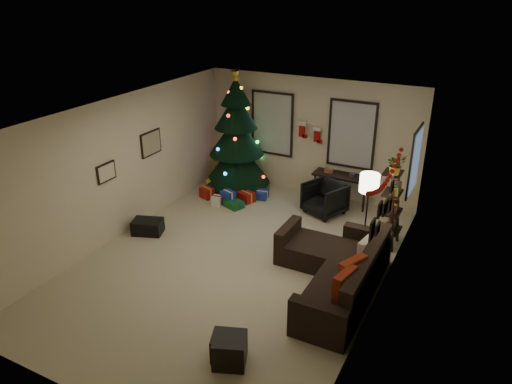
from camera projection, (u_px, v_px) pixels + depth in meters
floor at (236, 262)px, 8.68m from camera, size 7.00×7.00×0.00m
ceiling at (233, 114)px, 7.59m from camera, size 7.00×7.00×0.00m
wall_back at (311, 137)px, 10.98m from camera, size 5.00×0.00×5.00m
wall_front at (76, 309)px, 5.29m from camera, size 5.00×0.00×5.00m
wall_left at (120, 168)px, 9.18m from camera, size 0.00×7.00×7.00m
wall_right at (383, 225)px, 7.09m from camera, size 0.00×7.00×7.00m
window_back_left at (272, 123)px, 11.27m from camera, size 1.05×0.06×1.50m
window_back_right at (352, 135)px, 10.47m from camera, size 1.05×0.06×1.50m
window_right_wall at (416, 161)px, 9.11m from camera, size 0.06×0.90×1.30m
christmas_tree at (237, 140)px, 11.29m from camera, size 1.55×1.55×2.89m
presents at (230, 195)px, 11.04m from camera, size 1.50×1.01×0.30m
sofa at (338, 272)px, 7.88m from camera, size 1.82×2.64×0.85m
pillow_red_a at (344, 287)px, 6.89m from camera, size 0.23×0.50×0.49m
pillow_red_b at (352, 274)px, 7.18m from camera, size 0.33×0.51×0.50m
pillow_cream at (366, 251)px, 7.80m from camera, size 0.20×0.45×0.44m
ottoman_near at (230, 350)px, 6.33m from camera, size 0.55×0.55×0.40m
ottoman_far at (226, 346)px, 6.45m from camera, size 0.47×0.47×0.35m
desk at (342, 178)px, 10.68m from camera, size 1.28×0.46×0.69m
desk_chair at (325, 198)px, 10.32m from camera, size 0.89×0.87×0.71m
bookshelf at (394, 206)px, 8.89m from camera, size 0.30×0.50×1.68m
potted_plant at (396, 161)px, 8.24m from camera, size 0.55×0.55×0.46m
floor_lamp at (369, 188)px, 8.34m from camera, size 0.34×0.34×1.60m
art_map at (151, 143)px, 9.85m from camera, size 0.04×0.60×0.50m
art_abstract at (106, 172)px, 8.85m from camera, size 0.04×0.45×0.35m
gallery at (382, 213)px, 6.94m from camera, size 0.03×1.25×0.54m
garland at (386, 176)px, 6.84m from camera, size 0.08×1.90×0.30m
stocking_left at (302, 129)px, 10.81m from camera, size 0.20×0.05×0.36m
stocking_right at (317, 135)px, 10.78m from camera, size 0.20×0.05×0.36m
storage_bin at (148, 227)px, 9.60m from camera, size 0.67×0.56×0.29m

